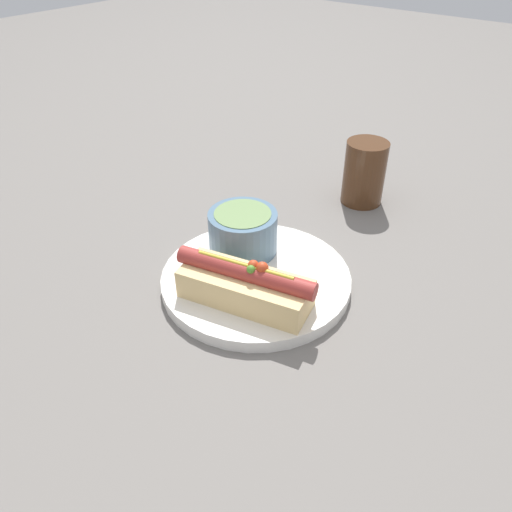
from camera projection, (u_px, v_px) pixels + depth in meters
name	position (u px, v px, depth m)	size (l,w,h in m)	color
ground_plane	(256.00, 284.00, 0.68)	(4.00, 4.00, 0.00)	slate
dinner_plate	(256.00, 279.00, 0.68)	(0.26, 0.26, 0.02)	white
hot_dog	(245.00, 285.00, 0.62)	(0.18, 0.10, 0.06)	#E5C17F
soup_bowl	(243.00, 230.00, 0.70)	(0.10, 0.10, 0.06)	slate
spoon	(218.00, 237.00, 0.74)	(0.12, 0.12, 0.01)	#B7B7BC
drinking_glass	(363.00, 172.00, 0.84)	(0.07, 0.07, 0.11)	#4C2D19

